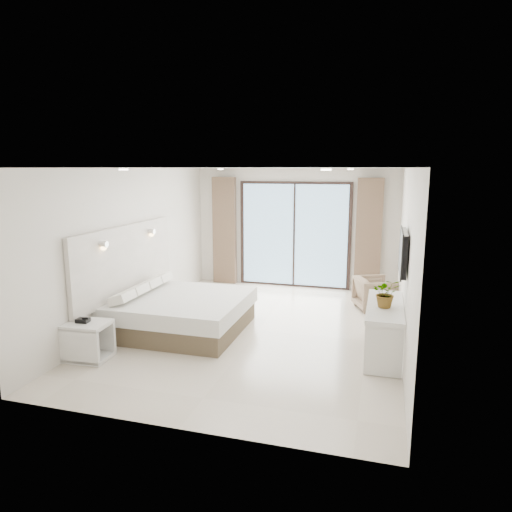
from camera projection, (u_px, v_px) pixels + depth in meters
The scene contains 8 objects.
ground at pixel (258, 330), 7.72m from camera, with size 6.20×6.20×0.00m, color beige.
room_shell at pixel (258, 232), 8.14m from camera, with size 4.62×6.22×2.72m.
bed at pixel (181, 312), 7.68m from camera, with size 2.09×1.99×0.72m.
nightstand at pixel (88, 341), 6.50m from camera, with size 0.62×0.52×0.54m.
phone at pixel (83, 320), 6.46m from camera, with size 0.17×0.13×0.06m, color black.
console_desk at pixel (385, 318), 6.59m from camera, with size 0.51×1.63×0.77m.
plant at pixel (386, 296), 6.39m from camera, with size 0.38×0.42×0.33m, color #33662D.
armchair at pixel (375, 292), 8.81m from camera, with size 0.68×0.63×0.70m, color #9A7665.
Camera 1 is at (1.97, -7.07, 2.69)m, focal length 32.00 mm.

